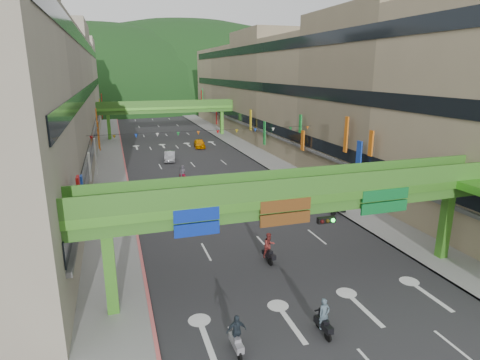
{
  "coord_description": "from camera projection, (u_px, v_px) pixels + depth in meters",
  "views": [
    {
      "loc": [
        -10.23,
        -14.26,
        12.79
      ],
      "look_at": [
        0.0,
        18.0,
        3.5
      ],
      "focal_mm": 30.0,
      "sensor_mm": 36.0,
      "label": 1
    }
  ],
  "objects": [
    {
      "name": "ground",
      "position": [
        352.0,
        343.0,
        19.48
      ],
      "size": [
        320.0,
        320.0,
        0.0
      ],
      "primitive_type": "plane",
      "color": "black",
      "rests_on": "ground"
    },
    {
      "name": "road_slab",
      "position": [
        181.0,
        151.0,
        65.44
      ],
      "size": [
        18.0,
        140.0,
        0.02
      ],
      "primitive_type": "cube",
      "color": "#28282B",
      "rests_on": "ground"
    },
    {
      "name": "sidewalk_left",
      "position": [
        110.0,
        155.0,
        62.21
      ],
      "size": [
        4.0,
        140.0,
        0.15
      ],
      "primitive_type": "cube",
      "color": "gray",
      "rests_on": "ground"
    },
    {
      "name": "sidewalk_right",
      "position": [
        245.0,
        147.0,
        68.62
      ],
      "size": [
        4.0,
        140.0,
        0.15
      ],
      "primitive_type": "cube",
      "color": "gray",
      "rests_on": "ground"
    },
    {
      "name": "curb_left",
      "position": [
        123.0,
        154.0,
        62.76
      ],
      "size": [
        0.2,
        140.0,
        0.18
      ],
      "primitive_type": "cube",
      "color": "#CC5959",
      "rests_on": "ground"
    },
    {
      "name": "curb_right",
      "position": [
        234.0,
        148.0,
        68.07
      ],
      "size": [
        0.2,
        140.0,
        0.18
      ],
      "primitive_type": "cube",
      "color": "gray",
      "rests_on": "ground"
    },
    {
      "name": "building_row_left",
      "position": [
        47.0,
        94.0,
        57.42
      ],
      "size": [
        12.8,
        95.0,
        19.0
      ],
      "color": "#9E937F",
      "rests_on": "ground"
    },
    {
      "name": "building_row_right",
      "position": [
        289.0,
        90.0,
        68.45
      ],
      "size": [
        12.8,
        95.0,
        19.0
      ],
      "color": "gray",
      "rests_on": "ground"
    },
    {
      "name": "overpass_near",
      "position": [
        321.0,
        205.0,
        23.32
      ],
      "size": [
        28.0,
        12.27,
        7.1
      ],
      "color": "#4C9E2D",
      "rests_on": "ground"
    },
    {
      "name": "overpass_far",
      "position": [
        167.0,
        110.0,
        77.8
      ],
      "size": [
        28.0,
        2.2,
        7.1
      ],
      "color": "#4C9E2D",
      "rests_on": "ground"
    },
    {
      "name": "hill_left",
      "position": [
        99.0,
        103.0,
        162.18
      ],
      "size": [
        168.0,
        140.0,
        112.0
      ],
      "primitive_type": "ellipsoid",
      "color": "#1C4419",
      "rests_on": "ground"
    },
    {
      "name": "hill_right",
      "position": [
        188.0,
        98.0,
        192.23
      ],
      "size": [
        208.0,
        176.0,
        128.0
      ],
      "primitive_type": "ellipsoid",
      "color": "#1C4419",
      "rests_on": "ground"
    },
    {
      "name": "bunting_string",
      "position": [
        208.0,
        133.0,
        45.48
      ],
      "size": [
        26.0,
        0.36,
        0.47
      ],
      "color": "black",
      "rests_on": "ground"
    },
    {
      "name": "scooter_rider_near",
      "position": [
        324.0,
        318.0,
        19.86
      ],
      "size": [
        0.63,
        1.6,
        1.98
      ],
      "color": "black",
      "rests_on": "ground"
    },
    {
      "name": "scooter_rider_mid",
      "position": [
        269.0,
        247.0,
        27.4
      ],
      "size": [
        0.98,
        1.59,
        2.13
      ],
      "color": "black",
      "rests_on": "ground"
    },
    {
      "name": "scooter_rider_left",
      "position": [
        236.0,
        334.0,
        18.51
      ],
      "size": [
        0.98,
        1.6,
        2.0
      ],
      "color": "gray",
      "rests_on": "ground"
    },
    {
      "name": "scooter_rider_far",
      "position": [
        183.0,
        173.0,
        47.72
      ],
      "size": [
        0.86,
        1.58,
        1.92
      ],
      "color": "maroon",
      "rests_on": "ground"
    },
    {
      "name": "parked_scooter_row",
      "position": [
        316.0,
        195.0,
        40.62
      ],
      "size": [
        1.6,
        9.4,
        1.08
      ],
      "color": "black",
      "rests_on": "ground"
    },
    {
      "name": "car_silver",
      "position": [
        170.0,
        156.0,
        58.21
      ],
      "size": [
        2.13,
        4.46,
        1.41
      ],
      "primitive_type": "imported",
      "rotation": [
        0.0,
        0.0,
        -0.15
      ],
      "color": "gray",
      "rests_on": "ground"
    },
    {
      "name": "car_yellow",
      "position": [
        200.0,
        143.0,
        68.25
      ],
      "size": [
        2.21,
        4.48,
        1.47
      ],
      "primitive_type": "imported",
      "rotation": [
        0.0,
        0.0,
        -0.11
      ],
      "color": "#F59400",
      "rests_on": "ground"
    },
    {
      "name": "pedestrian_red",
      "position": [
        369.0,
        201.0,
        37.71
      ],
      "size": [
        0.92,
        0.73,
        1.85
      ],
      "primitive_type": "imported",
      "rotation": [
        0.0,
        0.0,
        -0.03
      ],
      "color": "#A72716",
      "rests_on": "ground"
    },
    {
      "name": "pedestrian_dark",
      "position": [
        320.0,
        180.0,
        45.35
      ],
      "size": [
        0.98,
        0.68,
        1.55
      ],
      "primitive_type": "imported",
      "rotation": [
        0.0,
        0.0,
        -0.36
      ],
      "color": "#222128",
      "rests_on": "ground"
    },
    {
      "name": "pedestrian_blue",
      "position": [
        357.0,
        199.0,
        38.52
      ],
      "size": [
        0.97,
        0.84,
        1.75
      ],
      "primitive_type": "imported",
      "rotation": [
        0.0,
        0.0,
        2.68
      ],
      "color": "#2B2F4E",
      "rests_on": "ground"
    }
  ]
}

